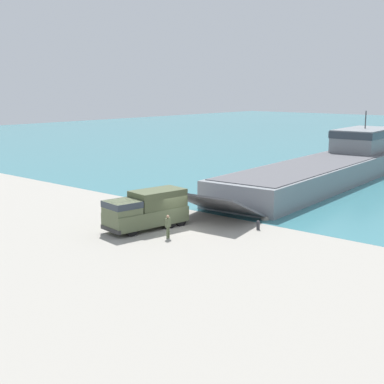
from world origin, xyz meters
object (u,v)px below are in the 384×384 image
at_px(landing_craft, 333,164).
at_px(military_truck, 146,209).
at_px(soldier_on_ramp, 168,225).
at_px(mooring_bollard, 258,225).

distance_m(landing_craft, military_truck, 30.94).
bearing_deg(military_truck, landing_craft, -172.49).
height_order(soldier_on_ramp, mooring_bollard, soldier_on_ramp).
relative_size(landing_craft, mooring_bollard, 60.04).
height_order(landing_craft, soldier_on_ramp, landing_craft).
height_order(military_truck, soldier_on_ramp, military_truck).
relative_size(soldier_on_ramp, mooring_bollard, 2.40).
distance_m(soldier_on_ramp, mooring_bollard, 7.54).
xyz_separation_m(military_truck, soldier_on_ramp, (3.19, -0.88, -0.54)).
xyz_separation_m(soldier_on_ramp, mooring_bollard, (3.76, 6.50, -0.64)).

